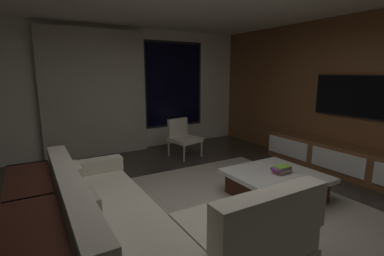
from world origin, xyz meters
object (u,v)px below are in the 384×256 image
(accent_chair_near_window, at_px, (182,135))
(console_table_behind_couch, at_px, (33,233))
(mounted_tv, at_px, (349,96))
(sectional_couch, at_px, (143,225))
(media_console, at_px, (347,162))
(coffee_table, at_px, (275,185))
(book_stack_on_coffee_table, at_px, (281,169))

(accent_chair_near_window, height_order, console_table_behind_couch, accent_chair_near_window)
(mounted_tv, bearing_deg, accent_chair_near_window, 130.78)
(sectional_couch, xyz_separation_m, media_console, (3.71, 0.21, -0.04))
(accent_chair_near_window, distance_m, mounted_tv, 3.18)
(coffee_table, height_order, media_console, media_console)
(coffee_table, xyz_separation_m, book_stack_on_coffee_table, (0.07, -0.03, 0.23))
(console_table_behind_couch, bearing_deg, mounted_tv, 3.34)
(accent_chair_near_window, height_order, mounted_tv, mounted_tv)
(coffee_table, xyz_separation_m, accent_chair_near_window, (-0.13, 2.48, 0.25))
(media_console, distance_m, mounted_tv, 1.13)
(coffee_table, height_order, book_stack_on_coffee_table, book_stack_on_coffee_table)
(console_table_behind_couch, bearing_deg, accent_chair_near_window, 42.51)
(book_stack_on_coffee_table, bearing_deg, sectional_couch, -174.46)
(accent_chair_near_window, bearing_deg, sectional_couch, -125.09)
(coffee_table, height_order, console_table_behind_couch, console_table_behind_couch)
(coffee_table, height_order, mounted_tv, mounted_tv)
(sectional_couch, relative_size, media_console, 0.81)
(mounted_tv, bearing_deg, coffee_table, -174.45)
(coffee_table, bearing_deg, accent_chair_near_window, 93.00)
(book_stack_on_coffee_table, relative_size, accent_chair_near_window, 0.35)
(accent_chair_near_window, distance_m, media_console, 3.09)
(sectional_couch, distance_m, media_console, 3.72)
(media_console, bearing_deg, book_stack_on_coffee_table, -179.70)
(sectional_couch, xyz_separation_m, mounted_tv, (3.90, 0.41, 1.06))
(book_stack_on_coffee_table, distance_m, console_table_behind_couch, 3.02)
(media_console, bearing_deg, accent_chair_near_window, 125.82)
(coffee_table, relative_size, mounted_tv, 0.95)
(media_console, bearing_deg, coffee_table, 179.39)
(media_console, relative_size, mounted_tv, 2.53)
(sectional_couch, xyz_separation_m, book_stack_on_coffee_table, (2.11, 0.20, 0.13))
(book_stack_on_coffee_table, relative_size, console_table_behind_couch, 0.13)
(coffee_table, distance_m, book_stack_on_coffee_table, 0.24)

